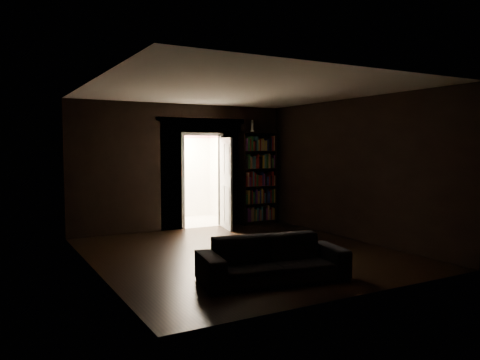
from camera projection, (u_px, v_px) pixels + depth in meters
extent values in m
plane|color=black|center=(243.00, 253.00, 8.13)|extent=(5.50, 5.50, 0.00)
cube|color=black|center=(127.00, 168.00, 9.88)|extent=(2.55, 0.10, 2.80)
cube|color=black|center=(248.00, 165.00, 11.31)|extent=(1.55, 0.10, 2.80)
cube|color=black|center=(201.00, 120.00, 10.64)|extent=(0.90, 0.10, 0.70)
cube|color=black|center=(94.00, 177.00, 6.82)|extent=(0.02, 5.50, 2.80)
cube|color=black|center=(352.00, 169.00, 9.25)|extent=(0.02, 5.50, 2.80)
cube|color=black|center=(355.00, 183.00, 5.64)|extent=(5.00, 0.02, 2.80)
cube|color=beige|center=(243.00, 90.00, 7.94)|extent=(5.00, 5.50, 0.02)
cube|color=silver|center=(203.00, 182.00, 10.69)|extent=(1.04, 0.06, 2.17)
cube|color=beige|center=(187.00, 224.00, 11.56)|extent=(2.20, 1.80, 0.10)
cube|color=beige|center=(174.00, 172.00, 12.21)|extent=(2.20, 0.10, 2.40)
cube|color=beige|center=(146.00, 174.00, 10.96)|extent=(0.10, 1.60, 2.40)
cube|color=beige|center=(225.00, 172.00, 11.98)|extent=(0.10, 1.60, 2.40)
cube|color=beige|center=(187.00, 122.00, 11.38)|extent=(2.20, 1.80, 0.10)
cube|color=#CF6F76|center=(175.00, 132.00, 12.09)|extent=(2.00, 0.04, 0.26)
imported|color=black|center=(273.00, 252.00, 6.45)|extent=(2.16, 1.22, 0.78)
cube|color=black|center=(258.00, 178.00, 11.23)|extent=(0.93, 0.41, 2.20)
cube|color=white|center=(158.00, 188.00, 11.61)|extent=(0.93, 0.90, 1.65)
cube|color=silver|center=(226.00, 183.00, 10.51)|extent=(0.22, 0.84, 2.05)
cube|color=white|center=(252.00, 126.00, 11.08)|extent=(0.12, 0.12, 0.28)
cube|color=black|center=(160.00, 150.00, 11.52)|extent=(0.58, 0.14, 0.23)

